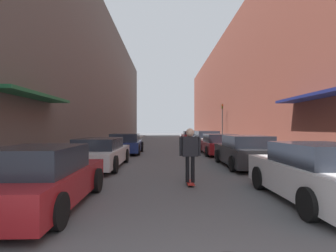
# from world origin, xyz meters

# --- Properties ---
(ground) EXTENTS (114.80, 114.80, 0.00)m
(ground) POSITION_xyz_m (0.00, 20.87, 0.00)
(ground) COLOR #515154
(curb_strip_left) EXTENTS (1.80, 52.18, 0.12)m
(curb_strip_left) POSITION_xyz_m (-4.95, 26.09, 0.06)
(curb_strip_left) COLOR gray
(curb_strip_left) RESTS_ON ground
(curb_strip_right) EXTENTS (1.80, 52.18, 0.12)m
(curb_strip_right) POSITION_xyz_m (4.95, 26.09, 0.06)
(curb_strip_right) COLOR gray
(curb_strip_right) RESTS_ON ground
(building_row_left) EXTENTS (4.90, 52.18, 13.10)m
(building_row_left) POSITION_xyz_m (-7.85, 26.09, 6.55)
(building_row_left) COLOR #564C47
(building_row_left) RESTS_ON ground
(building_row_right) EXTENTS (4.90, 52.18, 11.59)m
(building_row_right) POSITION_xyz_m (7.85, 26.09, 5.79)
(building_row_right) COLOR brown
(building_row_right) RESTS_ON ground
(parked_car_left_0) EXTENTS (1.85, 4.04, 1.29)m
(parked_car_left_0) POSITION_xyz_m (-3.04, 4.49, 0.61)
(parked_car_left_0) COLOR maroon
(parked_car_left_0) RESTS_ON ground
(parked_car_left_1) EXTENTS (1.89, 4.74, 1.24)m
(parked_car_left_1) POSITION_xyz_m (-3.11, 9.98, 0.60)
(parked_car_left_1) COLOR silver
(parked_car_left_1) RESTS_ON ground
(parked_car_left_2) EXTENTS (2.05, 4.07, 1.28)m
(parked_car_left_2) POSITION_xyz_m (-2.91, 15.83, 0.62)
(parked_car_left_2) COLOR navy
(parked_car_left_2) RESTS_ON ground
(parked_car_right_0) EXTENTS (1.88, 3.95, 1.33)m
(parked_car_right_0) POSITION_xyz_m (2.97, 4.79, 0.64)
(parked_car_right_0) COLOR silver
(parked_car_right_0) RESTS_ON ground
(parked_car_right_1) EXTENTS (1.96, 4.32, 1.34)m
(parked_car_right_1) POSITION_xyz_m (3.03, 10.11, 0.64)
(parked_car_right_1) COLOR #232326
(parked_car_right_1) RESTS_ON ground
(parked_car_right_2) EXTENTS (2.06, 4.36, 1.27)m
(parked_car_right_2) POSITION_xyz_m (2.98, 15.20, 0.61)
(parked_car_right_2) COLOR maroon
(parked_car_right_2) RESTS_ON ground
(parked_car_right_3) EXTENTS (2.01, 4.69, 1.40)m
(parked_car_right_3) POSITION_xyz_m (3.04, 20.31, 0.68)
(parked_car_right_3) COLOR silver
(parked_car_right_3) RESTS_ON ground
(parked_car_right_4) EXTENTS (1.88, 4.77, 1.34)m
(parked_car_right_4) POSITION_xyz_m (3.02, 26.03, 0.64)
(parked_car_right_4) COLOR gray
(parked_car_right_4) RESTS_ON ground
(parked_car_right_5) EXTENTS (2.04, 4.73, 1.23)m
(parked_car_right_5) POSITION_xyz_m (2.91, 31.68, 0.60)
(parked_car_right_5) COLOR maroon
(parked_car_right_5) RESTS_ON ground
(skateboarder) EXTENTS (0.63, 0.78, 1.65)m
(skateboarder) POSITION_xyz_m (0.30, 6.63, 1.01)
(skateboarder) COLOR #B2231E
(skateboarder) RESTS_ON ground
(traffic_light) EXTENTS (0.16, 0.22, 3.87)m
(traffic_light) POSITION_xyz_m (5.35, 24.69, 2.48)
(traffic_light) COLOR #2D2D2D
(traffic_light) RESTS_ON curb_strip_right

